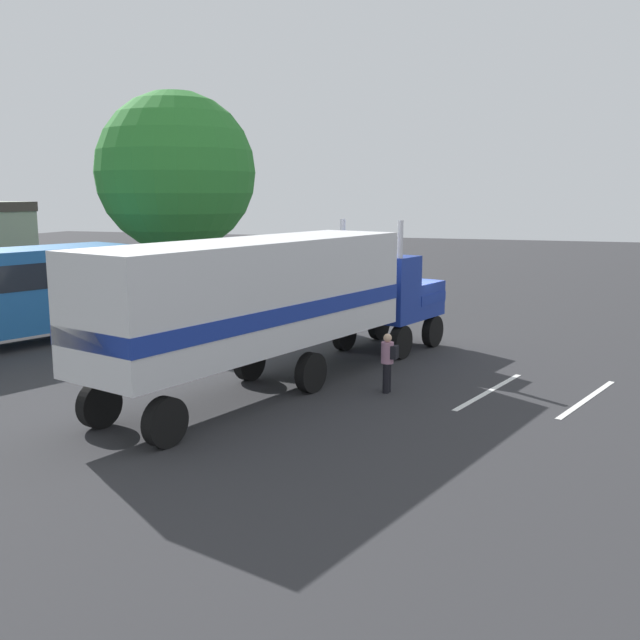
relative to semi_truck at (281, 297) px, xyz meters
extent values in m
plane|color=#2D2D30|center=(6.65, -2.14, -2.52)|extent=(120.00, 120.00, 0.00)
cube|color=silver|center=(1.14, -5.64, -2.52)|extent=(4.24, 1.48, 0.01)
cube|color=silver|center=(1.20, -8.17, -2.52)|extent=(4.20, 1.62, 0.01)
cube|color=#193399|center=(6.52, -2.05, -0.82)|extent=(2.47, 2.92, 1.20)
cube|color=#193399|center=(5.00, -1.57, -0.32)|extent=(2.08, 2.80, 2.20)
cube|color=silver|center=(7.42, -2.33, -0.82)|extent=(0.70, 2.03, 1.08)
cube|color=#193399|center=(6.52, -2.05, -0.76)|extent=(2.48, 2.96, 0.36)
cylinder|color=silver|center=(4.80, -0.36, 0.28)|extent=(0.18, 0.18, 3.40)
cylinder|color=silver|center=(4.14, -2.46, 0.28)|extent=(0.18, 0.18, 3.40)
cube|color=silver|center=(-1.06, 0.33, 0.23)|extent=(10.80, 5.62, 2.80)
cube|color=#193399|center=(-1.06, 0.33, -0.19)|extent=(10.81, 5.66, 0.44)
cylinder|color=silver|center=(5.78, -0.46, -1.57)|extent=(1.43, 1.00, 0.64)
cylinder|color=black|center=(7.14, -1.09, -1.97)|extent=(1.14, 0.62, 1.10)
cylinder|color=black|center=(6.48, -3.19, -1.97)|extent=(1.14, 0.62, 1.10)
cylinder|color=black|center=(4.94, -0.40, -1.97)|extent=(1.14, 0.62, 1.10)
cylinder|color=black|center=(4.28, -2.50, -1.97)|extent=(1.14, 0.62, 1.10)
cylinder|color=black|center=(0.22, 1.08, -1.97)|extent=(1.14, 0.62, 1.10)
cylinder|color=black|center=(-0.44, -1.02, -1.97)|extent=(1.14, 0.62, 1.10)
cylinder|color=black|center=(-4.79, 2.65, -1.97)|extent=(1.14, 0.62, 1.10)
cylinder|color=black|center=(-5.45, 0.55, -1.97)|extent=(1.14, 0.62, 1.10)
cylinder|color=black|center=(0.10, -2.98, -2.11)|extent=(0.18, 0.18, 0.82)
cylinder|color=black|center=(0.25, -3.00, -2.11)|extent=(0.18, 0.18, 0.82)
cylinder|color=#A5728C|center=(0.18, -2.99, -1.41)|extent=(0.34, 0.34, 0.58)
sphere|color=tan|center=(0.18, -2.99, -1.01)|extent=(0.23, 0.23, 0.23)
cube|color=black|center=(0.15, -3.19, -1.39)|extent=(0.28, 0.19, 0.36)
cylinder|color=black|center=(5.19, 10.92, -2.02)|extent=(1.03, 0.63, 1.00)
cylinder|color=black|center=(4.37, 8.82, -2.02)|extent=(1.03, 0.63, 1.00)
cylinder|color=brown|center=(9.86, 8.67, -0.62)|extent=(0.44, 0.44, 3.80)
sphere|color=#2D7D2E|center=(9.86, 8.67, 3.70)|extent=(6.91, 6.91, 6.91)
camera|label=1|loc=(-18.38, -7.16, 2.85)|focal=40.40mm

